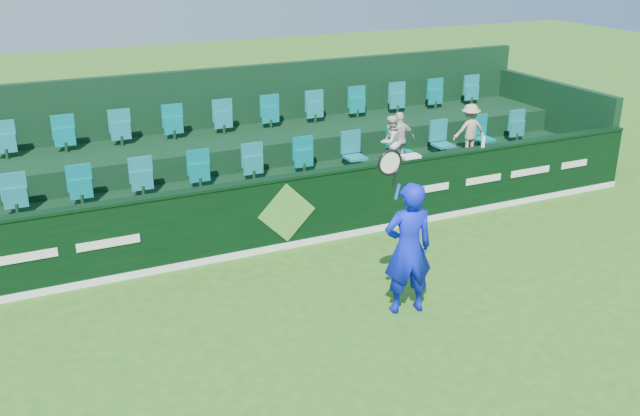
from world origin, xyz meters
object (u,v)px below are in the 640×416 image
spectator_left (390,142)px  spectator_middle (399,139)px  towel (410,156)px  spectator_right (470,130)px  tennis_player (408,248)px  drinks_bottle (483,141)px

spectator_left → spectator_middle: bearing=161.1°
spectator_middle → towel: (-0.44, -1.12, 0.00)m
spectator_middle → spectator_right: spectator_middle is taller
spectator_left → spectator_right: spectator_right is taller
towel → tennis_player: bearing=-122.3°
spectator_right → towel: spectator_right is taller
tennis_player → towel: 3.50m
drinks_bottle → spectator_middle: bearing=138.3°
spectator_right → drinks_bottle: spectator_right is taller
tennis_player → spectator_middle: 4.68m
spectator_left → drinks_bottle: (1.47, -1.12, 0.12)m
spectator_left → drinks_bottle: 1.86m
spectator_left → drinks_bottle: spectator_left is taller
tennis_player → towel: tennis_player is taller
spectator_right → drinks_bottle: bearing=72.9°
towel → drinks_bottle: 1.70m
tennis_player → spectator_right: 5.75m
spectator_right → spectator_middle: bearing=7.0°
tennis_player → drinks_bottle: 4.64m
spectator_left → spectator_right: 1.98m
tennis_player → spectator_left: size_ratio=2.42×
spectator_left → towel: 1.14m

